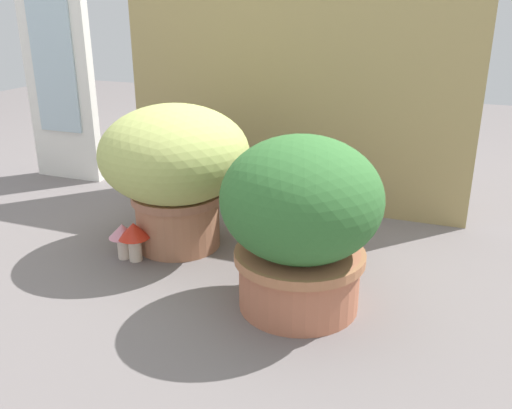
% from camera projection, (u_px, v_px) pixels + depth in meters
% --- Properties ---
extents(ground_plane, '(6.00, 6.00, 0.00)m').
position_uv_depth(ground_plane, '(226.00, 260.00, 1.64)').
color(ground_plane, slate).
extents(cardboard_backdrop, '(1.26, 0.03, 0.86)m').
position_uv_depth(cardboard_backdrop, '(291.00, 88.00, 1.93)').
color(cardboard_backdrop, tan).
rests_on(cardboard_backdrop, ground).
extents(window_panel_white, '(0.32, 0.05, 0.90)m').
position_uv_depth(window_panel_white, '(58.00, 70.00, 2.23)').
color(window_panel_white, white).
rests_on(window_panel_white, ground).
extents(grass_planter, '(0.45, 0.45, 0.44)m').
position_uv_depth(grass_planter, '(175.00, 166.00, 1.65)').
color(grass_planter, '#AB7051').
rests_on(grass_planter, ground).
extents(leafy_planter, '(0.39, 0.39, 0.44)m').
position_uv_depth(leafy_planter, '(301.00, 219.00, 1.32)').
color(leafy_planter, '#B76C4D').
rests_on(leafy_planter, ground).
extents(cat, '(0.35, 0.27, 0.32)m').
position_uv_depth(cat, '(304.00, 209.00, 1.69)').
color(cat, brown).
rests_on(cat, ground).
extents(mushroom_ornament_red, '(0.09, 0.09, 0.12)m').
position_uv_depth(mushroom_ornament_red, '(134.00, 234.00, 1.61)').
color(mushroom_ornament_red, beige).
rests_on(mushroom_ornament_red, ground).
extents(mushroom_ornament_pink, '(0.08, 0.08, 0.11)m').
position_uv_depth(mushroom_ornament_pink, '(123.00, 235.00, 1.62)').
color(mushroom_ornament_pink, beige).
rests_on(mushroom_ornament_pink, ground).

